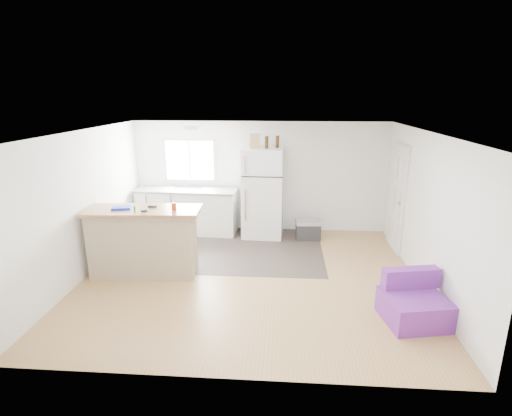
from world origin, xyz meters
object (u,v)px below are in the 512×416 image
at_px(purple_seat, 414,304).
at_px(cleaner_jug, 177,268).
at_px(bottle_right, 277,142).
at_px(cooler, 308,229).
at_px(blue_tray, 122,208).
at_px(peninsula, 144,241).
at_px(kitchen_cabinets, 188,210).
at_px(cardboard_box, 255,141).
at_px(refrigerator, 263,193).
at_px(red_cup, 174,206).
at_px(bottle_left, 267,142).
at_px(mop, 132,263).

height_order(purple_seat, cleaner_jug, purple_seat).
xyz_separation_m(purple_seat, cleaner_jug, (-3.54, 1.11, -0.10)).
xyz_separation_m(purple_seat, bottle_right, (-1.93, 3.24, 1.78)).
distance_m(cooler, blue_tray, 3.82).
bearing_deg(blue_tray, peninsula, 2.86).
bearing_deg(cleaner_jug, purple_seat, -23.05).
relative_size(kitchen_cabinets, bottle_right, 8.85).
bearing_deg(blue_tray, cleaner_jug, -2.22).
bearing_deg(cleaner_jug, cardboard_box, 54.77).
bearing_deg(refrigerator, cooler, -7.67).
bearing_deg(cooler, bottle_right, 161.47).
bearing_deg(red_cup, peninsula, 178.29).
bearing_deg(blue_tray, kitchen_cabinets, 75.96).
height_order(refrigerator, bottle_right, bottle_right).
bearing_deg(cardboard_box, blue_tray, -135.46).
bearing_deg(bottle_left, kitchen_cabinets, 174.06).
bearing_deg(red_cup, bottle_right, 52.29).
bearing_deg(peninsula, cleaner_jug, -8.57).
relative_size(purple_seat, red_cup, 7.62).
bearing_deg(peninsula, purple_seat, -19.29).
relative_size(refrigerator, cardboard_box, 6.30).
xyz_separation_m(refrigerator, mop, (-2.06, -2.21, -0.71)).
distance_m(peninsula, cooler, 3.45).
height_order(mop, bottle_left, bottle_left).
height_order(purple_seat, bottle_right, bottle_right).
bearing_deg(purple_seat, blue_tray, 154.37).
xyz_separation_m(kitchen_cabinets, mop, (-0.40, -2.28, -0.26)).
height_order(kitchen_cabinets, blue_tray, kitchen_cabinets).
height_order(cooler, blue_tray, blue_tray).
xyz_separation_m(peninsula, red_cup, (0.55, -0.02, 0.63)).
distance_m(cleaner_jug, red_cup, 1.07).
bearing_deg(cardboard_box, bottle_right, 10.89).
bearing_deg(mop, red_cup, -12.95).
distance_m(refrigerator, bottle_right, 1.11).
relative_size(cooler, red_cup, 4.57).
relative_size(mop, blue_tray, 4.20).
bearing_deg(purple_seat, cardboard_box, 116.01).
xyz_separation_m(kitchen_cabinets, blue_tray, (-0.54, -2.16, 0.67)).
xyz_separation_m(cooler, cleaner_jug, (-2.29, -1.95, -0.07)).
relative_size(cleaner_jug, bottle_right, 1.27).
distance_m(cooler, bottle_left, 2.02).
bearing_deg(purple_seat, bottle_right, 109.72).
bearing_deg(cleaner_jug, refrigerator, 52.54).
relative_size(peninsula, bottle_left, 7.62).
bearing_deg(refrigerator, cleaner_jug, -119.41).
height_order(red_cup, bottle_right, bottle_right).
bearing_deg(bottle_right, refrigerator, 179.71).
relative_size(kitchen_cabinets, cooler, 4.03).
bearing_deg(refrigerator, bottle_left, -52.28).
xyz_separation_m(mop, red_cup, (0.73, 0.12, 0.98)).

